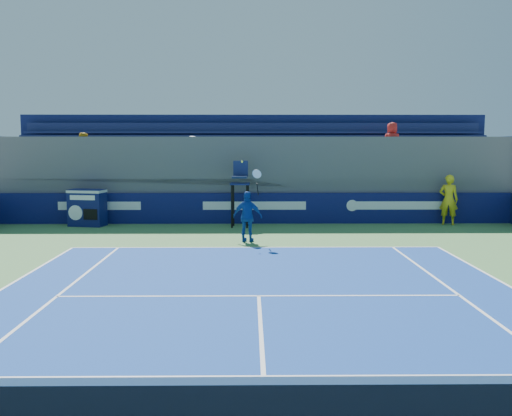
{
  "coord_description": "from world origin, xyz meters",
  "views": [
    {
      "loc": [
        -0.18,
        -4.95,
        3.11
      ],
      "look_at": [
        0.0,
        11.5,
        1.25
      ],
      "focal_mm": 40.0,
      "sensor_mm": 36.0,
      "label": 1
    }
  ],
  "objects_px": {
    "ball_person": "(449,200)",
    "tennis_player": "(248,216)",
    "umpire_chair": "(240,186)",
    "match_clock": "(87,207)"
  },
  "relations": [
    {
      "from": "ball_person",
      "to": "tennis_player",
      "type": "bearing_deg",
      "value": 47.3
    },
    {
      "from": "ball_person",
      "to": "match_clock",
      "type": "height_order",
      "value": "ball_person"
    },
    {
      "from": "match_clock",
      "to": "umpire_chair",
      "type": "xyz_separation_m",
      "value": [
        5.78,
        -0.29,
        0.79
      ]
    },
    {
      "from": "umpire_chair",
      "to": "tennis_player",
      "type": "relative_size",
      "value": 0.96
    },
    {
      "from": "ball_person",
      "to": "match_clock",
      "type": "distance_m",
      "value": 13.75
    },
    {
      "from": "match_clock",
      "to": "tennis_player",
      "type": "distance_m",
      "value": 7.04
    },
    {
      "from": "match_clock",
      "to": "umpire_chair",
      "type": "bearing_deg",
      "value": -2.9
    },
    {
      "from": "ball_person",
      "to": "umpire_chair",
      "type": "distance_m",
      "value": 8.0
    },
    {
      "from": "ball_person",
      "to": "match_clock",
      "type": "relative_size",
      "value": 1.34
    },
    {
      "from": "match_clock",
      "to": "ball_person",
      "type": "bearing_deg",
      "value": 0.68
    }
  ]
}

